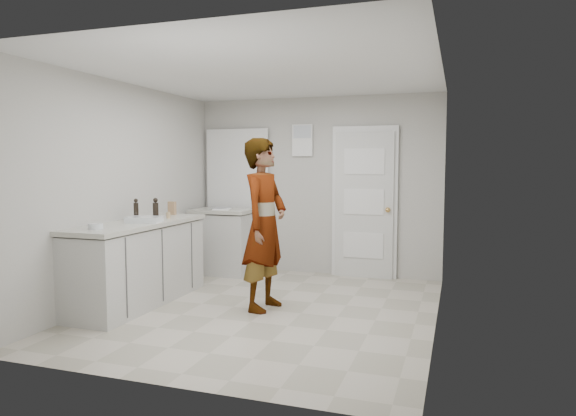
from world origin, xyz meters
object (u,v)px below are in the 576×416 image
(cake_mix_box, at_px, (172,208))
(baking_dish, at_px, (144,220))
(oil_cruet_b, at_px, (136,210))
(egg_bowl, at_px, (96,226))
(spice_jar, at_px, (168,215))
(oil_cruet_a, at_px, (156,210))
(person, at_px, (264,224))

(cake_mix_box, distance_m, baking_dish, 0.86)
(oil_cruet_b, relative_size, egg_bowl, 1.73)
(cake_mix_box, distance_m, spice_jar, 0.44)
(cake_mix_box, bearing_deg, egg_bowl, -82.03)
(oil_cruet_a, relative_size, oil_cruet_b, 1.03)
(egg_bowl, bearing_deg, person, 33.44)
(cake_mix_box, xyz_separation_m, oil_cruet_b, (-0.04, -0.70, 0.04))
(person, relative_size, spice_jar, 25.35)
(oil_cruet_a, height_order, baking_dish, oil_cruet_a)
(spice_jar, distance_m, oil_cruet_a, 0.25)
(baking_dish, distance_m, egg_bowl, 0.67)
(oil_cruet_a, relative_size, baking_dish, 0.64)
(cake_mix_box, relative_size, oil_cruet_b, 0.67)
(baking_dish, bearing_deg, spice_jar, 85.80)
(person, relative_size, oil_cruet_b, 7.36)
(spice_jar, height_order, oil_cruet_b, oil_cruet_b)
(spice_jar, bearing_deg, baking_dish, -94.20)
(person, bearing_deg, baking_dish, 108.57)
(cake_mix_box, bearing_deg, baking_dish, -73.20)
(oil_cruet_a, height_order, oil_cruet_b, oil_cruet_a)
(cake_mix_box, relative_size, egg_bowl, 1.15)
(oil_cruet_a, bearing_deg, cake_mix_box, 104.95)
(oil_cruet_b, bearing_deg, oil_cruet_a, 20.06)
(oil_cruet_a, distance_m, baking_dish, 0.23)
(oil_cruet_b, distance_m, egg_bowl, 0.81)
(cake_mix_box, height_order, spice_jar, cake_mix_box)
(oil_cruet_a, bearing_deg, baking_dish, -92.84)
(cake_mix_box, xyz_separation_m, egg_bowl, (0.05, -1.50, -0.06))
(person, relative_size, oil_cruet_a, 7.16)
(cake_mix_box, relative_size, baking_dish, 0.41)
(cake_mix_box, height_order, oil_cruet_b, oil_cruet_b)
(person, distance_m, egg_bowl, 1.71)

